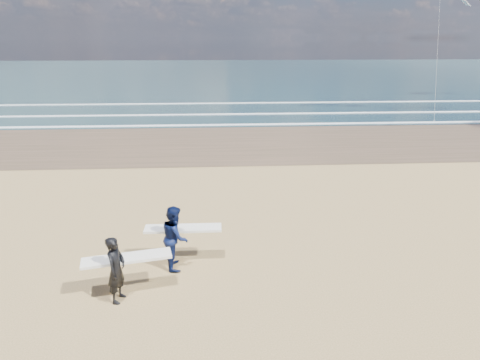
{
  "coord_description": "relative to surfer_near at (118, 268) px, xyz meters",
  "views": [
    {
      "loc": [
        1.89,
        -8.76,
        6.2
      ],
      "look_at": [
        2.81,
        6.0,
        1.28
      ],
      "focal_mm": 32.0,
      "sensor_mm": 36.0,
      "label": 1
    }
  ],
  "objects": [
    {
      "name": "surfer_near",
      "position": [
        0.0,
        0.0,
        0.0
      ],
      "size": [
        2.26,
        1.18,
        1.71
      ],
      "color": "black",
      "rests_on": "ground"
    },
    {
      "name": "foam_breakers",
      "position": [
        20.51,
        27.47,
        -0.82
      ],
      "size": [
        220.0,
        11.7,
        0.05
      ],
      "color": "white",
      "rests_on": "ground"
    },
    {
      "name": "ocean",
      "position": [
        20.51,
        71.37,
        -0.87
      ],
      "size": [
        220.0,
        100.0,
        0.02
      ],
      "primitive_type": "cube",
      "color": "#1B343C",
      "rests_on": "ground"
    },
    {
      "name": "surfer_far",
      "position": [
        1.28,
        1.56,
        0.05
      ],
      "size": [
        2.2,
        1.1,
        1.83
      ],
      "color": "#0B153F",
      "rests_on": "ground"
    },
    {
      "name": "kite_1",
      "position": [
        20.12,
        24.93,
        5.66
      ],
      "size": [
        5.61,
        4.72,
        12.0
      ],
      "color": "slate",
      "rests_on": "ground"
    }
  ]
}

